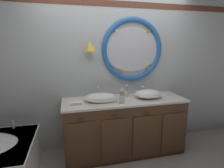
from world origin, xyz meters
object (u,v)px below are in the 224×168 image
object	(u,v)px
sink_basin_right	(148,94)
toothbrush_holder_left	(122,99)
sink_basin_left	(101,97)
folded_hand_towel	(76,103)
soap_dispenser	(122,94)
toothbrush_holder_right	(126,93)

from	to	relation	value
sink_basin_right	toothbrush_holder_left	bearing A→B (deg)	-163.44
sink_basin_left	folded_hand_towel	bearing A→B (deg)	-174.90
sink_basin_right	soap_dispenser	bearing A→B (deg)	169.28
sink_basin_left	soap_dispenser	world-z (taller)	soap_dispenser
folded_hand_towel	toothbrush_holder_right	bearing A→B (deg)	14.19
sink_basin_right	toothbrush_holder_right	xyz separation A→B (m)	(-0.30, 0.17, -0.02)
sink_basin_right	soap_dispenser	world-z (taller)	soap_dispenser
sink_basin_right	folded_hand_towel	size ratio (longest dim) A/B	2.55
sink_basin_left	toothbrush_holder_right	size ratio (longest dim) A/B	2.42
toothbrush_holder_right	sink_basin_left	bearing A→B (deg)	-159.03
toothbrush_holder_left	soap_dispenser	distance (m)	0.23
toothbrush_holder_left	soap_dispenser	bearing A→B (deg)	70.41
toothbrush_holder_right	folded_hand_towel	world-z (taller)	toothbrush_holder_right
toothbrush_holder_left	soap_dispenser	size ratio (longest dim) A/B	1.41
sink_basin_left	toothbrush_holder_left	size ratio (longest dim) A/B	2.15
sink_basin_left	toothbrush_holder_left	xyz separation A→B (m)	(0.27, -0.14, -0.00)
soap_dispenser	folded_hand_towel	distance (m)	0.72
toothbrush_holder_left	folded_hand_towel	distance (m)	0.65
toothbrush_holder_left	toothbrush_holder_right	xyz separation A→B (m)	(0.18, 0.31, -0.01)
sink_basin_left	soap_dispenser	size ratio (longest dim) A/B	3.05
sink_basin_right	toothbrush_holder_right	size ratio (longest dim) A/B	2.15
sink_basin_left	soap_dispenser	bearing A→B (deg)	12.09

